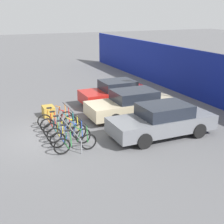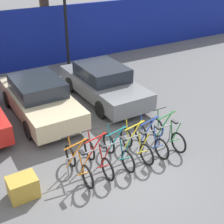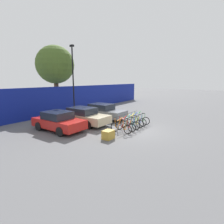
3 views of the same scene
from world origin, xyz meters
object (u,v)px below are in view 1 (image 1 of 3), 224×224
bicycle_orange (56,119)px  car_red (116,93)px  bicycle_teal (63,127)px  bicycle_yellow (67,132)px  bicycle_blue (71,137)px  bicycle_red (59,123)px  cargo_crate (48,111)px  car_beige (133,104)px  car_grey (162,120)px  bicycle_green (75,143)px  bike_rack (68,127)px

bicycle_orange → car_red: car_red is taller
bicycle_teal → bicycle_yellow: 0.62m
bicycle_orange → bicycle_blue: same height
bicycle_yellow → bicycle_teal: bearing=-177.2°
bicycle_red → cargo_crate: size_ratio=2.44×
bicycle_red → car_beige: (-0.29, 3.87, 0.31)m
bicycle_teal → car_red: size_ratio=0.43×
car_beige → car_grey: 2.67m
bicycle_green → car_red: car_red is taller
bicycle_orange → car_beige: (0.30, 3.87, 0.31)m
bicycle_orange → car_grey: (2.97, 3.91, 0.31)m
bicycle_orange → bicycle_blue: (2.40, 0.00, 0.00)m
bike_rack → bicycle_green: size_ratio=2.10×
bicycle_teal → bicycle_green: same height
bicycle_teal → car_red: car_red is taller
bicycle_orange → cargo_crate: bicycle_orange is taller
bike_rack → bicycle_teal: size_ratio=2.10×
bicycle_teal → cargo_crate: 2.76m
bike_rack → bicycle_teal: (-0.28, -0.15, -0.11)m
bicycle_red → bicycle_yellow: 1.27m
bicycle_teal → bicycle_orange: bearing=178.2°
bike_rack → car_grey: bearing=69.0°
bicycle_blue → car_beige: car_beige is taller
bike_rack → bicycle_orange: (-1.52, -0.15, -0.11)m
bicycle_blue → bicycle_green: same height
bicycle_teal → bicycle_red: bearing=178.2°
bicycle_yellow → cargo_crate: (-3.38, 0.01, -0.10)m
bicycle_orange → cargo_crate: size_ratio=2.44×
bicycle_yellow → car_beige: bearing=114.8°
bicycle_red → car_grey: car_grey is taller
bicycle_orange → cargo_crate: bearing=-177.1°
bike_rack → bicycle_orange: size_ratio=2.10×
car_grey → bicycle_teal: bearing=-113.8°
bike_rack → car_beige: car_beige is taller
bicycle_blue → car_beige: bearing=118.9°
bicycle_blue → car_red: size_ratio=0.43×
bicycle_orange → bicycle_yellow: bearing=3.1°
car_red → car_beige: (2.34, -0.18, 0.00)m
car_grey → bicycle_blue: bearing=-98.2°
bike_rack → bicycle_orange: bearing=-174.4°
bicycle_green → bicycle_blue: bearing=-176.2°
bicycle_red → car_red: (-2.63, 4.05, 0.31)m
car_beige → car_grey: bearing=1.0°
bicycle_green → car_beige: car_beige is taller
bike_rack → car_beige: 3.92m
bike_rack → bicycle_teal: bicycle_teal is taller
bicycle_red → bicycle_teal: (0.65, 0.00, 0.00)m
car_grey → bicycle_orange: bearing=-127.2°
bicycle_red → bicycle_blue: (1.81, 0.00, 0.00)m
bicycle_orange → bicycle_red: 0.59m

